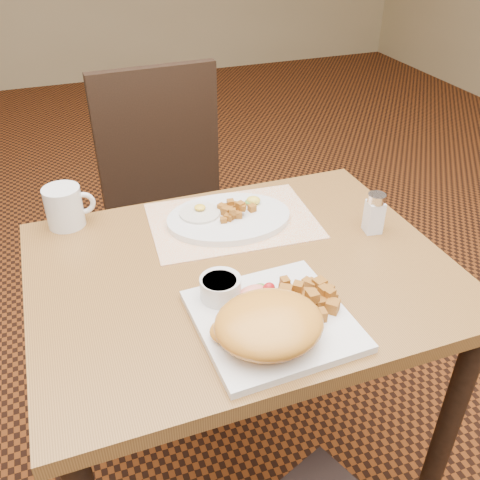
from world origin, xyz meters
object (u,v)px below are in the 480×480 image
Objects in this scene: salt_shaker at (374,212)px; plate_square at (273,320)px; table at (242,305)px; coffee_mug at (65,207)px; plate_oval at (229,218)px; chair_far at (172,203)px.

plate_square is at bearing -148.23° from salt_shaker.
plate_square is at bearing -92.34° from table.
plate_oval is at bearing -18.45° from coffee_mug.
plate_square is at bearing -96.51° from plate_oval.
plate_oval is at bearing 83.49° from plate_square.
table is 0.22m from plate_square.
plate_oval is (0.03, -0.51, 0.22)m from chair_far.
plate_square is 0.42m from salt_shaker.
chair_far reaches higher than salt_shaker.
chair_far is 8.15× the size of coffee_mug.
chair_far reaches higher than plate_oval.
table is 0.38m from salt_shaker.
coffee_mug is (-0.68, 0.28, -0.00)m from salt_shaker.
salt_shaker is 0.74m from coffee_mug.
chair_far is at bearing 48.58° from coffee_mug.
plate_oval is at bearing 152.94° from salt_shaker.
chair_far reaches higher than coffee_mug.
coffee_mug is at bearing 161.55° from plate_oval.
table is at bearing 87.17° from chair_far.
plate_square is 0.92× the size of plate_oval.
salt_shaker is at bearing 31.77° from plate_square.
salt_shaker is (0.34, -0.67, 0.26)m from chair_far.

